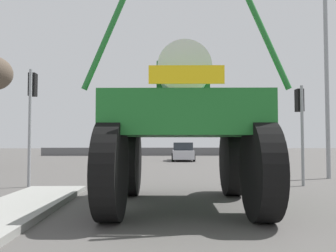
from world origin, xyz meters
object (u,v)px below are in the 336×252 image
(sedan_ahead, at_px, (183,152))
(streetlight_near_right, at_px, (330,68))
(oversize_sprayer, at_px, (183,127))
(traffic_signal_near_left, at_px, (32,101))
(traffic_signal_near_right, at_px, (300,113))

(sedan_ahead, distance_m, streetlight_near_right, 15.37)
(oversize_sprayer, xyz_separation_m, traffic_signal_near_left, (-5.20, 3.81, 1.08))
(traffic_signal_near_left, relative_size, streetlight_near_right, 0.48)
(oversize_sprayer, bearing_deg, streetlight_near_right, -46.62)
(sedan_ahead, distance_m, traffic_signal_near_left, 17.47)
(traffic_signal_near_right, distance_m, streetlight_near_right, 3.89)
(sedan_ahead, height_order, traffic_signal_near_right, traffic_signal_near_right)
(sedan_ahead, bearing_deg, traffic_signal_near_right, -166.49)
(sedan_ahead, bearing_deg, streetlight_near_right, -155.96)
(oversize_sprayer, relative_size, traffic_signal_near_right, 1.51)
(traffic_signal_near_left, height_order, streetlight_near_right, streetlight_near_right)
(traffic_signal_near_right, bearing_deg, streetlight_near_right, 44.14)
(sedan_ahead, distance_m, traffic_signal_near_right, 16.41)
(traffic_signal_near_right, relative_size, streetlight_near_right, 0.42)
(sedan_ahead, height_order, traffic_signal_near_left, traffic_signal_near_left)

